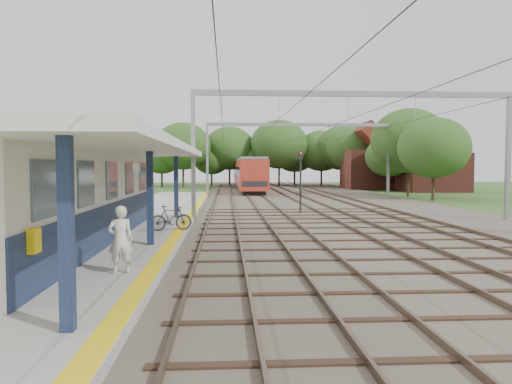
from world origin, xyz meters
name	(u,v)px	position (x,y,z in m)	size (l,w,h in m)	color
ground	(369,298)	(0.00, 0.00, 0.00)	(160.00, 160.00, 0.00)	#2D4C1E
ballast_bed	(313,201)	(4.00, 30.00, 0.05)	(18.00, 90.00, 0.10)	#473D33
platform	(142,223)	(-7.50, 14.00, 0.17)	(5.00, 52.00, 0.35)	gray
yellow_stripe	(187,219)	(-5.25, 14.00, 0.35)	(0.45, 52.00, 0.01)	yellow
station_building	(70,194)	(-8.88, 7.00, 2.04)	(3.41, 18.00, 3.40)	beige
canopy	(94,148)	(-7.77, 6.00, 3.64)	(6.40, 20.00, 3.44)	#131E3C
rail_tracks	(284,200)	(1.50, 30.00, 0.18)	(11.80, 88.00, 0.15)	brown
catenary_system	(317,132)	(3.39, 25.28, 5.51)	(17.22, 88.00, 7.00)	gray
tree_band	(278,152)	(3.84, 57.12, 4.92)	(31.72, 30.88, 8.82)	#382619
house_near	(433,166)	(21.00, 46.00, 2.99)	(7.00, 6.12, 7.89)	brown
house_far	(376,164)	(16.00, 52.00, 3.23)	(8.00, 6.12, 8.66)	brown
person	(120,239)	(-5.97, 1.43, 1.21)	(0.62, 0.41, 1.71)	silver
bicycle	(171,218)	(-5.60, 9.63, 0.87)	(0.49, 1.74, 1.05)	black
train	(247,172)	(-0.50, 55.05, 2.14)	(2.92, 36.34, 3.83)	black
signal_post	(301,176)	(1.35, 19.64, 2.39)	(0.29, 0.26, 3.93)	black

